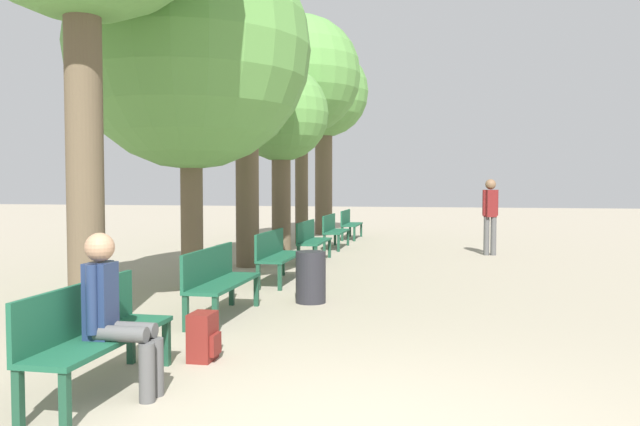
{
  "coord_description": "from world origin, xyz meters",
  "views": [
    {
      "loc": [
        0.63,
        -3.71,
        1.63
      ],
      "look_at": [
        -0.8,
        3.61,
        1.27
      ],
      "focal_mm": 35.0,
      "sensor_mm": 36.0,
      "label": 1
    }
  ],
  "objects": [
    {
      "name": "tree_row_5",
      "position": [
        -3.08,
        15.98,
        4.42
      ],
      "size": [
        2.86,
        2.86,
        5.97
      ],
      "color": "brown",
      "rests_on": "ground_plane"
    },
    {
      "name": "backpack",
      "position": [
        -1.5,
        1.64,
        0.22
      ],
      "size": [
        0.25,
        0.29,
        0.44
      ],
      "color": "maroon",
      "rests_on": "ground_plane"
    },
    {
      "name": "pedestrian_near",
      "position": [
        1.73,
        10.87,
        0.99
      ],
      "size": [
        0.35,
        0.27,
        1.73
      ],
      "color": "#4C4C4C",
      "rests_on": "ground_plane"
    },
    {
      "name": "tree_row_3",
      "position": [
        -3.08,
        10.56,
        3.19
      ],
      "size": [
        2.25,
        2.25,
        4.4
      ],
      "color": "brown",
      "rests_on": "ground_plane"
    },
    {
      "name": "person_seated",
      "position": [
        -1.8,
        0.6,
        0.67
      ],
      "size": [
        0.58,
        0.33,
        1.25
      ],
      "color": "#4C4C4C",
      "rests_on": "ground_plane"
    },
    {
      "name": "bench_row_3",
      "position": [
        -2.02,
        8.92,
        0.5
      ],
      "size": [
        0.43,
        1.62,
        0.85
      ],
      "color": "#195138",
      "rests_on": "ground_plane"
    },
    {
      "name": "bench_row_1",
      "position": [
        -2.02,
        3.41,
        0.5
      ],
      "size": [
        0.43,
        1.62,
        0.85
      ],
      "color": "#195138",
      "rests_on": "ground_plane"
    },
    {
      "name": "tree_row_4",
      "position": [
        -3.08,
        12.75,
        4.5
      ],
      "size": [
        3.18,
        3.18,
        6.13
      ],
      "color": "brown",
      "rests_on": "ground_plane"
    },
    {
      "name": "trash_bin",
      "position": [
        -1.11,
        4.56,
        0.35
      ],
      "size": [
        0.41,
        0.41,
        0.7
      ],
      "color": "#232328",
      "rests_on": "ground_plane"
    },
    {
      "name": "bench_row_0",
      "position": [
        -2.02,
        0.66,
        0.5
      ],
      "size": [
        0.43,
        1.62,
        0.85
      ],
      "color": "#195138",
      "rests_on": "ground_plane"
    },
    {
      "name": "bench_row_2",
      "position": [
        -2.02,
        6.17,
        0.5
      ],
      "size": [
        0.43,
        1.62,
        0.85
      ],
      "color": "#195138",
      "rests_on": "ground_plane"
    },
    {
      "name": "bench_row_5",
      "position": [
        -2.02,
        14.43,
        0.5
      ],
      "size": [
        0.43,
        1.62,
        0.85
      ],
      "color": "#195138",
      "rests_on": "ground_plane"
    },
    {
      "name": "bench_row_4",
      "position": [
        -2.02,
        11.68,
        0.5
      ],
      "size": [
        0.43,
        1.62,
        0.85
      ],
      "color": "#195138",
      "rests_on": "ground_plane"
    },
    {
      "name": "tree_row_2",
      "position": [
        -3.08,
        7.94,
        3.81
      ],
      "size": [
        2.25,
        2.25,
        5.06
      ],
      "color": "brown",
      "rests_on": "ground_plane"
    },
    {
      "name": "tree_row_1",
      "position": [
        -3.08,
        5.18,
        3.64
      ],
      "size": [
        3.63,
        3.63,
        5.46
      ],
      "color": "brown",
      "rests_on": "ground_plane"
    }
  ]
}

